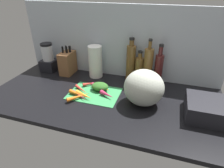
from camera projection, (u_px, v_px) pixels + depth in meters
The scene contains 22 objects.
ground_plane at pixel (103, 98), 139.47cm from camera, with size 170.00×80.00×3.00cm, color black.
wall_back at pixel (118, 42), 156.42cm from camera, with size 170.00×3.00×60.00cm, color #ADB7C1.
cutting_board at pixel (94, 93), 141.35cm from camera, with size 37.49×27.32×0.80cm, color #338C4C.
carrot_0 at pixel (107, 95), 135.79cm from camera, with size 3.43×3.43×11.55cm, color #B2264C.
carrot_1 at pixel (97, 87), 146.45cm from camera, with size 3.09×3.09×11.43cm, color #B2264C.
carrot_2 at pixel (78, 94), 136.66cm from camera, with size 3.03×3.03×16.14cm, color orange.
carrot_3 at pixel (105, 87), 144.68cm from camera, with size 3.55×3.55×11.95cm, color orange.
carrot_4 at pixel (81, 89), 143.50cm from camera, with size 2.39×2.39×14.30cm, color red.
carrot_5 at pixel (89, 84), 151.02cm from camera, with size 2.59×2.59×10.60cm, color red.
carrot_6 at pixel (79, 97), 133.83cm from camera, with size 2.98×2.98×17.59cm, color orange.
carrot_7 at pixel (79, 95), 135.81cm from camera, with size 2.33×2.33×16.48cm, color #B2264C.
carrot_8 at pixel (84, 95), 135.18cm from camera, with size 3.45×3.45×14.70cm, color orange.
carrot_greens_pile at pixel (100, 86), 144.15cm from camera, with size 13.25×10.19×5.61cm, color #2D6023.
winter_squash at pixel (144, 88), 124.55cm from camera, with size 26.88×24.72×24.89cm, color #B2B7A8.
knife_block at pixel (68, 63), 168.39cm from camera, with size 9.92×16.78×25.37cm.
blender_appliance at pixel (49, 59), 173.48cm from camera, with size 13.48×13.48×26.21cm.
paper_towel_roll at pixel (95, 62), 161.36cm from camera, with size 11.77×11.77×27.54cm, color white.
bottle_0 at pixel (131, 62), 154.61cm from camera, with size 7.54×7.54×36.19cm.
bottle_1 at pixel (139, 69), 153.53cm from camera, with size 6.88×6.88×26.98cm.
bottle_2 at pixel (148, 67), 147.52cm from camera, with size 7.07×7.07×37.66cm.
bottle_3 at pixel (158, 69), 147.27cm from camera, with size 6.50×6.50×33.88cm.
dish_rack at pixel (205, 109), 115.83cm from camera, with size 23.42×25.12×11.02cm, color black.
Camera 1 is at (41.59, -109.79, 74.75)cm, focal length 30.06 mm.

